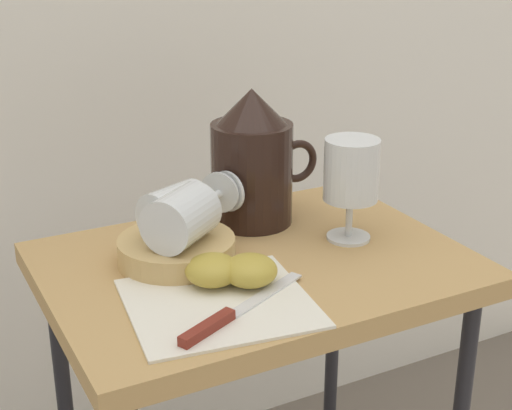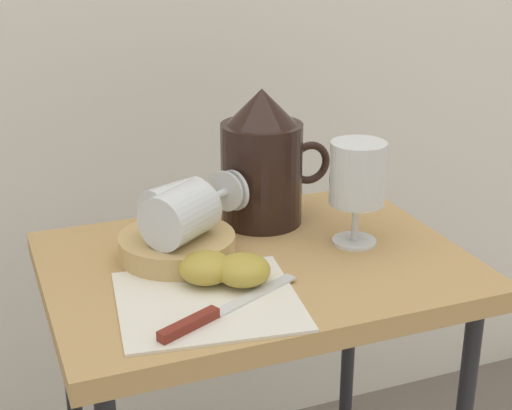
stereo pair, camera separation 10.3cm
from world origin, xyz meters
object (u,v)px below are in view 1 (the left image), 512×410
basket_tray (177,250)px  wine_glass_tipped_far (183,217)px  table (256,304)px  apple_half_left (212,270)px  pitcher (252,169)px  apple_half_right (250,270)px  knife (227,316)px  wine_glass_tipped_near (178,211)px  wine_glass_upright (351,175)px

basket_tray → wine_glass_tipped_far: (0.00, -0.02, 0.05)m
table → apple_half_left: (-0.09, -0.05, 0.09)m
pitcher → apple_half_right: pitcher is taller
apple_half_left → knife: (-0.02, -0.09, -0.01)m
table → knife: knife is taller
knife → wine_glass_tipped_near: bearing=84.5°
pitcher → apple_half_left: 0.23m
wine_glass_upright → wine_glass_tipped_far: 0.25m
wine_glass_tipped_near → basket_tray: bearing=-133.6°
table → wine_glass_tipped_far: wine_glass_tipped_far is taller
table → pitcher: (0.06, 0.12, 0.15)m
apple_half_right → knife: apple_half_right is taller
basket_tray → apple_half_left: size_ratio=2.28×
wine_glass_tipped_near → knife: wine_glass_tipped_near is taller
wine_glass_upright → apple_half_left: 0.25m
table → wine_glass_upright: size_ratio=4.38×
apple_half_right → basket_tray: bearing=116.2°
basket_tray → wine_glass_tipped_near: size_ratio=1.00×
knife → apple_half_left: bearing=75.6°
pitcher → apple_half_left: (-0.15, -0.17, -0.06)m
wine_glass_tipped_far → pitcher: bearing=32.9°
pitcher → knife: (-0.17, -0.26, -0.08)m
wine_glass_tipped_far → apple_half_right: (0.05, -0.10, -0.05)m
apple_half_right → knife: bearing=-133.5°
table → wine_glass_upright: wine_glass_upright is taller
pitcher → wine_glass_tipped_near: (-0.15, -0.07, -0.01)m
basket_tray → knife: (-0.01, -0.18, -0.01)m
table → pitcher: bearing=64.8°
pitcher → knife: 0.32m
table → apple_half_right: apple_half_right is taller
pitcher → wine_glass_tipped_near: pitcher is taller
table → wine_glass_tipped_far: 0.17m
basket_tray → apple_half_left: bearing=-81.4°
wine_glass_tipped_near → pitcher: bearing=26.4°
wine_glass_tipped_far → basket_tray: bearing=104.8°
wine_glass_tipped_near → apple_half_right: size_ratio=2.28×
pitcher → wine_glass_tipped_far: size_ratio=1.27×
wine_glass_tipped_near → table: bearing=-28.6°
wine_glass_tipped_far → knife: 0.18m
wine_glass_upright → wine_glass_tipped_far: (-0.25, 0.03, -0.03)m
wine_glass_tipped_far → apple_half_left: 0.09m
basket_tray → wine_glass_tipped_near: (0.01, 0.01, 0.05)m
wine_glass_tipped_near → apple_half_right: wine_glass_tipped_near is taller
basket_tray → apple_half_left: apple_half_left is taller
knife → wine_glass_upright: bearing=27.8°
table → pitcher: 0.21m
wine_glass_tipped_near → apple_half_left: bearing=-86.9°
table → wine_glass_tipped_near: bearing=151.4°
pitcher → apple_half_right: (-0.10, -0.19, -0.06)m
basket_tray → apple_half_right: bearing=-63.8°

